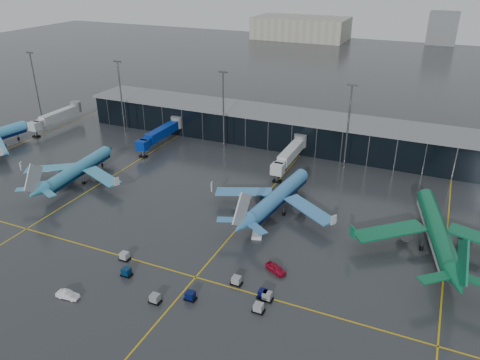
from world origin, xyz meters
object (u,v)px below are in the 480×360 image
at_px(airliner_arkefly, 77,162).
at_px(mobile_airstair, 257,233).
at_px(service_van_white, 68,295).
at_px(airliner_klm_near, 278,188).
at_px(service_van_red, 276,268).
at_px(baggage_carts, 201,287).
at_px(airliner_aer_lingus, 439,220).

xyz_separation_m(airliner_arkefly, mobile_airstair, (57.12, -6.99, -4.93)).
distance_m(mobile_airstair, service_van_white, 41.73).
distance_m(airliner_klm_near, service_van_red, 26.32).
height_order(baggage_carts, service_van_white, baggage_carts).
bearing_deg(mobile_airstair, service_van_white, -141.76).
xyz_separation_m(airliner_arkefly, service_van_red, (65.52, -17.72, -4.87)).
distance_m(airliner_arkefly, baggage_carts, 61.91).
relative_size(airliner_arkefly, service_van_white, 8.32).
height_order(airliner_arkefly, mobile_airstair, airliner_arkefly).
bearing_deg(mobile_airstair, service_van_red, -68.20).
height_order(airliner_klm_near, service_van_white, airliner_klm_near).
distance_m(airliner_aer_lingus, service_van_white, 76.83).
height_order(mobile_airstair, service_van_white, mobile_airstair).
relative_size(airliner_aer_lingus, service_van_white, 9.70).
distance_m(baggage_carts, service_van_white, 24.67).
height_order(mobile_airstair, service_van_red, mobile_airstair).
distance_m(airliner_arkefly, mobile_airstair, 57.75).
relative_size(airliner_arkefly, mobile_airstair, 10.05).
height_order(airliner_aer_lingus, mobile_airstair, airliner_aer_lingus).
bearing_deg(airliner_aer_lingus, mobile_airstair, -174.87).
bearing_deg(mobile_airstair, airliner_aer_lingus, 1.79).
bearing_deg(mobile_airstair, airliner_arkefly, 156.74).
xyz_separation_m(mobile_airstair, service_van_red, (8.41, -10.73, 0.05)).
distance_m(airliner_aer_lingus, baggage_carts, 52.61).
bearing_deg(airliner_klm_near, mobile_airstair, -83.07).
height_order(airliner_arkefly, service_van_white, airliner_arkefly).
xyz_separation_m(airliner_klm_near, baggage_carts, (-2.66, -35.69, -5.24)).
bearing_deg(service_van_red, baggage_carts, 162.11).
distance_m(airliner_klm_near, mobile_airstair, 14.63).
distance_m(mobile_airstair, service_van_red, 13.63).
relative_size(airliner_klm_near, baggage_carts, 1.14).
distance_m(baggage_carts, service_van_red, 15.81).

